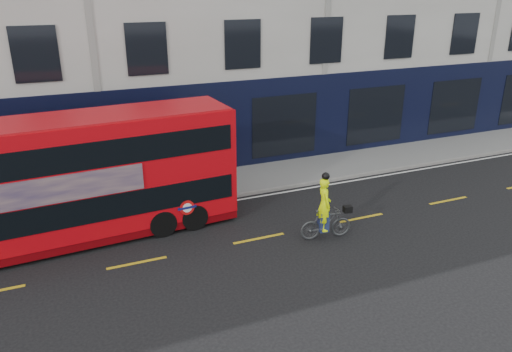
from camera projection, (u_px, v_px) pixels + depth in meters
ground at (147, 289)px, 13.76m from camera, size 120.00×120.00×0.00m
pavement at (114, 199)px, 19.33m from camera, size 60.00×3.00×0.12m
kerb at (119, 215)px, 18.03m from camera, size 60.00×0.12×0.13m
road_edge_line at (121, 220)px, 17.80m from camera, size 58.00×0.10×0.01m
lane_dashes at (137, 263)px, 15.05m from camera, size 58.00×0.12×0.01m
bus at (78, 179)px, 15.81m from camera, size 10.27×2.94×4.09m
cyclist at (325, 217)px, 16.24m from camera, size 1.80×0.75×2.33m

